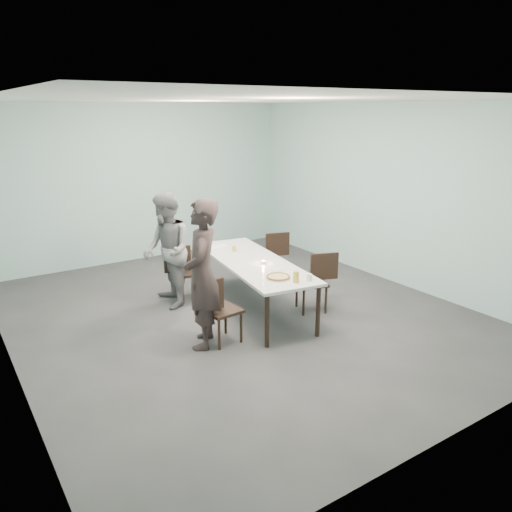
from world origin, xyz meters
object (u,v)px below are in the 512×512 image
chair_near_left (217,307)px  water_tumbler (309,277)px  table (253,264)px  beer_glass (296,277)px  diner_far (167,251)px  chair_far_right (271,254)px  side_plate (277,269)px  tealight (263,262)px  diner_near (202,274)px  pizza (278,277)px  chair_near_right (317,278)px  amber_tumbler (234,249)px  chair_far_left (185,269)px

chair_near_left → water_tumbler: chair_near_left is taller
table → beer_glass: size_ratio=18.04×
diner_far → chair_far_right: bearing=99.2°
side_plate → water_tumbler: 0.62m
beer_glass → tealight: beer_glass is taller
diner_near → pizza: 1.04m
side_plate → water_tumbler: size_ratio=2.00×
chair_near_left → beer_glass: bearing=-27.2°
chair_near_right → beer_glass: (-0.82, -0.54, 0.32)m
chair_near_right → water_tumbler: chair_near_right is taller
table → amber_tumbler: bearing=86.8°
chair_far_left → tealight: (0.71, -1.12, 0.27)m
diner_near → water_tumbler: bearing=102.3°
chair_far_left → diner_near: size_ratio=0.46×
chair_near_right → pizza: chair_near_right is taller
table → chair_far_right: 1.24m
chair_far_right → water_tumbler: 2.13m
diner_far → tealight: 1.46m
beer_glass → table: bearing=86.7°
table → chair_near_right: size_ratio=3.11×
chair_near_left → tealight: chair_near_left is taller
side_plate → water_tumbler: water_tumbler is taller
diner_near → chair_far_left: bearing=-164.4°
chair_near_left → chair_far_right: same height
pizza → side_plate: (0.21, 0.32, -0.01)m
chair_far_right → diner_far: (-1.90, 0.00, 0.36)m
chair_far_right → beer_glass: 2.17m
pizza → diner_far: bearing=116.4°
diner_near → tealight: size_ratio=33.47×
chair_near_right → amber_tumbler: bearing=-36.8°
chair_far_left → chair_far_right: size_ratio=1.00×
diner_far → tealight: size_ratio=30.88×
water_tumbler → side_plate: bearing=96.5°
beer_glass → chair_far_left: bearing=106.8°
diner_far → diner_near: bearing=2.3°
chair_far_right → side_plate: chair_far_right is taller
table → tealight: (0.04, -0.20, 0.08)m
diner_far → pizza: bearing=35.8°
amber_tumbler → chair_near_left: bearing=-128.9°
amber_tumbler → chair_far_right: bearing=14.6°
chair_far_left → diner_near: bearing=-97.2°
beer_glass → chair_far_right: bearing=63.1°
side_plate → amber_tumbler: size_ratio=2.25×
water_tumbler → diner_far: bearing=119.4°
diner_near → amber_tumbler: size_ratio=23.43×
chair_far_left → water_tumbler: (0.79, -2.06, 0.29)m
diner_far → side_plate: (1.04, -1.35, -0.11)m
water_tumbler → chair_near_left: bearing=159.3°
chair_far_right → side_plate: (-0.86, -1.35, 0.25)m
diner_far → tealight: (1.03, -1.02, -0.09)m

